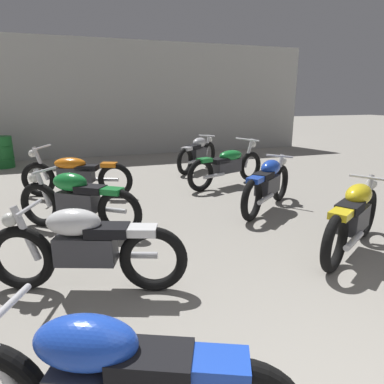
{
  "coord_description": "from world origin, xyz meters",
  "views": [
    {
      "loc": [
        -1.56,
        -0.56,
        1.86
      ],
      "look_at": [
        0.0,
        3.95,
        0.55
      ],
      "focal_mm": 32.34,
      "sensor_mm": 36.0,
      "label": 1
    }
  ],
  "objects_px": {
    "motorcycle_right_row_2": "(268,183)",
    "motorcycle_right_row_1": "(354,217)",
    "motorcycle_left_row_2": "(77,200)",
    "motorcycle_left_row_3": "(75,174)",
    "motorcycle_left_row_1": "(85,247)",
    "oil_drum": "(2,152)",
    "motorcycle_right_row_3": "(228,165)",
    "motorcycle_right_row_4": "(198,153)"
  },
  "relations": [
    {
      "from": "motorcycle_left_row_2",
      "to": "motorcycle_right_row_1",
      "type": "relative_size",
      "value": 0.95
    },
    {
      "from": "motorcycle_right_row_3",
      "to": "motorcycle_left_row_2",
      "type": "bearing_deg",
      "value": -151.19
    },
    {
      "from": "motorcycle_right_row_1",
      "to": "oil_drum",
      "type": "bearing_deg",
      "value": 124.05
    },
    {
      "from": "motorcycle_left_row_2",
      "to": "motorcycle_right_row_2",
      "type": "bearing_deg",
      "value": -0.59
    },
    {
      "from": "motorcycle_right_row_3",
      "to": "motorcycle_right_row_4",
      "type": "height_order",
      "value": "motorcycle_right_row_3"
    },
    {
      "from": "motorcycle_left_row_1",
      "to": "motorcycle_right_row_2",
      "type": "height_order",
      "value": "same"
    },
    {
      "from": "motorcycle_right_row_2",
      "to": "motorcycle_left_row_2",
      "type": "bearing_deg",
      "value": 179.41
    },
    {
      "from": "motorcycle_right_row_1",
      "to": "motorcycle_left_row_2",
      "type": "bearing_deg",
      "value": 149.89
    },
    {
      "from": "motorcycle_right_row_1",
      "to": "motorcycle_right_row_3",
      "type": "bearing_deg",
      "value": 90.73
    },
    {
      "from": "oil_drum",
      "to": "motorcycle_left_row_1",
      "type": "bearing_deg",
      "value": -75.62
    },
    {
      "from": "motorcycle_left_row_1",
      "to": "motorcycle_left_row_3",
      "type": "distance_m",
      "value": 3.55
    },
    {
      "from": "motorcycle_right_row_2",
      "to": "oil_drum",
      "type": "distance_m",
      "value": 7.41
    },
    {
      "from": "motorcycle_left_row_1",
      "to": "motorcycle_right_row_4",
      "type": "bearing_deg",
      "value": 59.53
    },
    {
      "from": "motorcycle_left_row_1",
      "to": "motorcycle_right_row_2",
      "type": "bearing_deg",
      "value": 28.73
    },
    {
      "from": "motorcycle_left_row_2",
      "to": "motorcycle_left_row_3",
      "type": "height_order",
      "value": "motorcycle_left_row_3"
    },
    {
      "from": "motorcycle_left_row_3",
      "to": "motorcycle_left_row_2",
      "type": "bearing_deg",
      "value": -90.29
    },
    {
      "from": "motorcycle_left_row_3",
      "to": "motorcycle_right_row_3",
      "type": "height_order",
      "value": "same"
    },
    {
      "from": "motorcycle_left_row_3",
      "to": "motorcycle_right_row_3",
      "type": "distance_m",
      "value": 3.11
    },
    {
      "from": "motorcycle_right_row_1",
      "to": "oil_drum",
      "type": "height_order",
      "value": "motorcycle_right_row_1"
    },
    {
      "from": "motorcycle_right_row_2",
      "to": "motorcycle_right_row_4",
      "type": "xyz_separation_m",
      "value": [
        0.03,
        3.53,
        0.0
      ]
    },
    {
      "from": "motorcycle_left_row_1",
      "to": "motorcycle_left_row_2",
      "type": "distance_m",
      "value": 1.69
    },
    {
      "from": "motorcycle_left_row_2",
      "to": "motorcycle_right_row_4",
      "type": "height_order",
      "value": "same"
    },
    {
      "from": "oil_drum",
      "to": "motorcycle_right_row_1",
      "type": "bearing_deg",
      "value": -55.95
    },
    {
      "from": "motorcycle_right_row_2",
      "to": "motorcycle_left_row_3",
      "type": "bearing_deg",
      "value": 148.15
    },
    {
      "from": "motorcycle_left_row_3",
      "to": "motorcycle_left_row_1",
      "type": "bearing_deg",
      "value": -89.6
    },
    {
      "from": "motorcycle_right_row_2",
      "to": "oil_drum",
      "type": "relative_size",
      "value": 1.91
    },
    {
      "from": "motorcycle_right_row_2",
      "to": "motorcycle_right_row_3",
      "type": "height_order",
      "value": "motorcycle_right_row_3"
    },
    {
      "from": "motorcycle_left_row_2",
      "to": "motorcycle_left_row_1",
      "type": "bearing_deg",
      "value": -88.83
    },
    {
      "from": "motorcycle_left_row_1",
      "to": "motorcycle_left_row_2",
      "type": "relative_size",
      "value": 1.14
    },
    {
      "from": "motorcycle_right_row_1",
      "to": "motorcycle_left_row_3",
      "type": "bearing_deg",
      "value": 130.48
    },
    {
      "from": "motorcycle_right_row_1",
      "to": "motorcycle_right_row_3",
      "type": "xyz_separation_m",
      "value": [
        -0.05,
        3.55,
        -0.01
      ]
    },
    {
      "from": "motorcycle_right_row_2",
      "to": "motorcycle_right_row_1",
      "type": "bearing_deg",
      "value": -86.59
    },
    {
      "from": "motorcycle_left_row_2",
      "to": "motorcycle_right_row_3",
      "type": "bearing_deg",
      "value": 28.81
    },
    {
      "from": "motorcycle_right_row_4",
      "to": "motorcycle_right_row_1",
      "type": "bearing_deg",
      "value": -89.17
    },
    {
      "from": "motorcycle_left_row_3",
      "to": "oil_drum",
      "type": "bearing_deg",
      "value": 116.44
    },
    {
      "from": "motorcycle_right_row_1",
      "to": "motorcycle_right_row_4",
      "type": "relative_size",
      "value": 1.13
    },
    {
      "from": "motorcycle_left_row_3",
      "to": "motorcycle_right_row_2",
      "type": "xyz_separation_m",
      "value": [
        3.05,
        -1.89,
        0.01
      ]
    },
    {
      "from": "motorcycle_left_row_1",
      "to": "motorcycle_right_row_4",
      "type": "xyz_separation_m",
      "value": [
        3.05,
        5.19,
        0.0
      ]
    },
    {
      "from": "motorcycle_left_row_1",
      "to": "oil_drum",
      "type": "relative_size",
      "value": 2.22
    },
    {
      "from": "oil_drum",
      "to": "motorcycle_right_row_3",
      "type": "bearing_deg",
      "value": -37.74
    },
    {
      "from": "motorcycle_right_row_2",
      "to": "motorcycle_right_row_4",
      "type": "relative_size",
      "value": 1.05
    },
    {
      "from": "motorcycle_right_row_4",
      "to": "oil_drum",
      "type": "distance_m",
      "value": 5.32
    }
  ]
}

